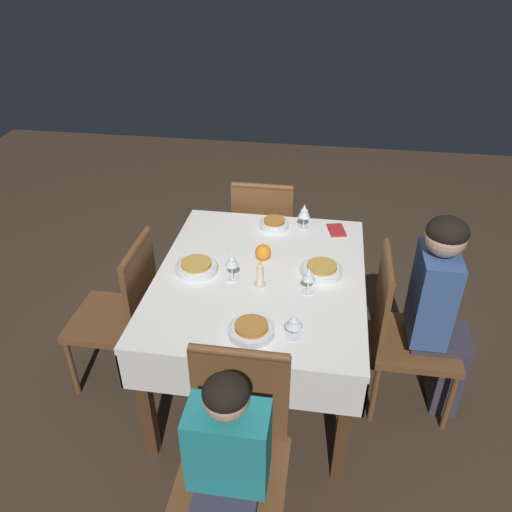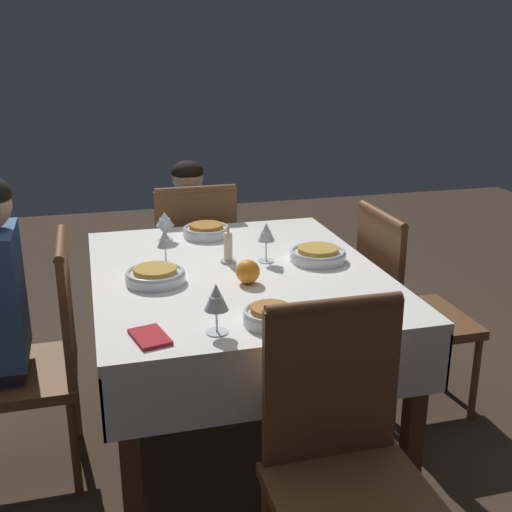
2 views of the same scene
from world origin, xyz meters
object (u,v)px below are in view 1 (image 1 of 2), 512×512
chair_south (402,329)px  wine_glass_south (309,275)px  wine_glass_north (232,261)px  orange_fruit (263,252)px  candle_centerpiece (260,276)px  bowl_north (196,266)px  bowl_east (274,223)px  dining_table (260,288)px  bowl_west (251,329)px  napkin_red_folded (336,230)px  chair_north (123,309)px  wine_glass_east (304,212)px  wine_glass_west (294,321)px  chair_east (264,233)px  person_adult_denim (440,307)px  person_child_teal (226,480)px  bowl_south (322,269)px  chair_west (235,449)px

chair_south → wine_glass_south: (-0.10, 0.50, 0.36)m
wine_glass_north → orange_fruit: wine_glass_north is taller
candle_centerpiece → wine_glass_north: bearing=79.1°
bowl_north → bowl_east: 0.62m
dining_table → bowl_west: (-0.47, -0.03, 0.12)m
napkin_red_folded → candle_centerpiece: bearing=148.6°
chair_north → napkin_red_folded: chair_north is taller
chair_north → bowl_west: bearing=63.9°
wine_glass_east → wine_glass_west: bearing=-178.4°
chair_east → wine_glass_north: size_ratio=5.85×
orange_fruit → chair_south: bearing=-101.9°
person_adult_denim → bowl_west: 1.00m
chair_east → person_adult_denim: person_adult_denim is taller
dining_table → candle_centerpiece: size_ratio=8.82×
chair_east → wine_glass_north: chair_east is taller
wine_glass_west → candle_centerpiece: candle_centerpiece is taller
chair_north → person_adult_denim: bearing=92.2°
person_child_teal → wine_glass_north: 1.03m
bowl_west → orange_fruit: (0.61, 0.04, 0.02)m
wine_glass_west → chair_north: bearing=68.8°
wine_glass_south → candle_centerpiece: 0.25m
bowl_south → wine_glass_south: size_ratio=1.47×
bowl_north → wine_glass_east: size_ratio=1.42×
chair_south → wine_glass_south: chair_south is taller
person_adult_denim → wine_glass_north: (-0.05, 1.05, 0.21)m
bowl_north → bowl_west: bearing=-140.8°
bowl_south → candle_centerpiece: size_ratio=1.47×
bowl_west → person_adult_denim: bearing=-63.2°
candle_centerpiece → bowl_east: bearing=0.0°
bowl_west → orange_fruit: size_ratio=2.37×
wine_glass_south → chair_east: bearing=19.5°
chair_west → wine_glass_west: chair_west is taller
dining_table → chair_south: chair_south is taller
person_child_teal → chair_east: bearing=93.7°
chair_west → person_child_teal: 0.18m
chair_south → wine_glass_west: chair_south is taller
wine_glass_south → bowl_west: size_ratio=0.71×
chair_south → chair_west: 1.12m
wine_glass_north → chair_east: bearing=-2.3°
bowl_east → orange_fruit: bearing=177.2°
wine_glass_east → candle_centerpiece: (-0.62, 0.17, -0.06)m
bowl_north → wine_glass_north: wine_glass_north is taller
dining_table → bowl_north: 0.35m
dining_table → bowl_west: size_ratio=6.29×
chair_east → wine_glass_east: bearing=129.2°
wine_glass_east → bowl_south: bearing=-164.7°
bowl_west → orange_fruit: bearing=3.3°
chair_north → wine_glass_north: bearing=91.3°
bowl_west → orange_fruit: 0.61m
person_adult_denim → wine_glass_east: 0.93m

